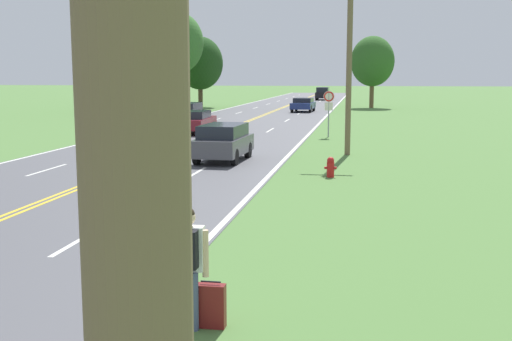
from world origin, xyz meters
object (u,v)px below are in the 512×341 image
suitcase (211,306)px  car_red_van_mid_far (187,113)px  car_dark_blue_sedan_receding (303,104)px  car_maroon_sedan_mid_near (195,121)px  car_dark_grey_hatchback_approaching (223,141)px  car_black_van_distant (323,93)px  tree_left_verge (177,43)px  tree_behind_sign (373,61)px  traffic_sign (329,102)px  tree_right_cluster (132,43)px  hitchhiker_person (187,255)px  tree_mid_treeline (200,63)px  fire_hydrant (330,167)px

suitcase → car_red_van_mid_far: car_red_van_mid_far is taller
car_dark_blue_sedan_receding → car_maroon_sedan_mid_near: bearing=-7.6°
suitcase → car_dark_blue_sedan_receding: car_dark_blue_sedan_receding is taller
car_dark_grey_hatchback_approaching → suitcase: bearing=14.2°
suitcase → car_black_van_distant: car_black_van_distant is taller
tree_left_verge → tree_behind_sign: size_ratio=1.28×
suitcase → traffic_sign: (0.03, 27.51, 1.62)m
suitcase → tree_behind_sign: tree_behind_sign is taller
tree_right_cluster → car_black_van_distant: bearing=66.4°
hitchhiker_person → car_dark_grey_hatchback_approaching: 17.14m
hitchhiker_person → tree_right_cluster: size_ratio=0.18×
traffic_sign → tree_behind_sign: bearing=85.4°
car_dark_grey_hatchback_approaching → tree_right_cluster: bearing=-151.6°
hitchhiker_person → traffic_sign: bearing=-0.4°
traffic_sign → tree_mid_treeline: bearing=116.1°
hitchhiker_person → tree_mid_treeline: (-15.13, 59.10, 3.62)m
fire_hydrant → suitcase: bearing=-93.9°
fire_hydrant → car_black_van_distant: 68.06m
traffic_sign → car_maroon_sedan_mid_near: (-7.98, 1.29, -1.21)m
car_red_van_mid_far → car_dark_blue_sedan_receding: (6.59, 16.36, -0.09)m
tree_left_verge → car_black_van_distant: tree_left_verge is taller
tree_left_verge → car_dark_blue_sedan_receding: size_ratio=2.28×
hitchhiker_person → tree_left_verge: tree_left_verge is taller
hitchhiker_person → car_maroon_sedan_mid_near: (-7.65, 28.90, -0.32)m
car_dark_grey_hatchback_approaching → hitchhiker_person: bearing=13.1°
hitchhiker_person → tree_behind_sign: bearing=-2.5°
fire_hydrant → hitchhiker_person: bearing=-95.1°
tree_left_verge → car_maroon_sedan_mid_near: tree_left_verge is taller
fire_hydrant → tree_behind_sign: (1.75, 47.08, 4.46)m
hitchhiker_person → traffic_sign: (0.33, 27.61, 0.90)m
suitcase → tree_left_verge: 55.55m
suitcase → tree_behind_sign: (2.66, 60.44, 4.51)m
tree_mid_treeline → car_dark_blue_sedan_receding: tree_mid_treeline is taller
tree_behind_sign → suitcase: bearing=-92.5°
hitchhiker_person → car_maroon_sedan_mid_near: 29.90m
tree_behind_sign → car_dark_blue_sedan_receding: (-6.36, -8.57, -4.11)m
tree_mid_treeline → tree_left_verge: bearing=-96.3°
car_red_van_mid_far → tree_mid_treeline: bearing=11.0°
traffic_sign → tree_right_cluster: 27.55m
hitchhiker_person → traffic_sign: 27.63m
car_dark_blue_sedan_receding → hitchhiker_person: bearing=6.5°
traffic_sign → car_red_van_mid_far: 13.10m
fire_hydrant → tree_mid_treeline: (-16.33, 45.65, 4.29)m
tree_left_verge → car_maroon_sedan_mid_near: 26.00m
tree_left_verge → tree_behind_sign: tree_left_verge is taller
tree_mid_treeline → car_black_van_distant: (11.63, 22.24, -3.73)m
tree_right_cluster → car_dark_blue_sedan_receding: 16.52m
tree_behind_sign → car_dark_blue_sedan_receding: bearing=-126.6°
tree_right_cluster → tree_behind_sign: bearing=31.6°
car_maroon_sedan_mid_near → car_dark_blue_sedan_receding: bearing=-12.9°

